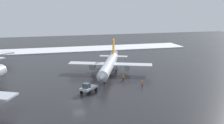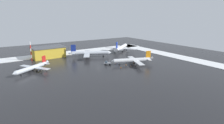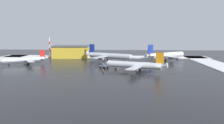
{
  "view_description": "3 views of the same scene",
  "coord_description": "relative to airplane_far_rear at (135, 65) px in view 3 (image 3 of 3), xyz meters",
  "views": [
    {
      "loc": [
        57.07,
        -7.39,
        21.23
      ],
      "look_at": [
        -13.28,
        10.87,
        5.42
      ],
      "focal_mm": 45.0,
      "sensor_mm": 36.0,
      "label": 1
    },
    {
      "loc": [
        55.65,
        101.3,
        32.24
      ],
      "look_at": [
        -5.44,
        9.18,
        3.28
      ],
      "focal_mm": 28.0,
      "sensor_mm": 36.0,
      "label": 2
    },
    {
      "loc": [
        -16.31,
        110.72,
        17.19
      ],
      "look_at": [
        -9.98,
        5.59,
        3.46
      ],
      "focal_mm": 35.0,
      "sensor_mm": 36.0,
      "label": 3
    }
  ],
  "objects": [
    {
      "name": "airplane_parked_portside",
      "position": [
        14.87,
        -36.72,
        0.42
      ],
      "size": [
        32.11,
        27.37,
        10.32
      ],
      "rotation": [
        0.0,
        0.0,
        2.66
      ],
      "color": "silver",
      "rests_on": "ground_plane"
    },
    {
      "name": "ground_crew_beside_wing",
      "position": [
        13.99,
        5.1,
        -2.02
      ],
      "size": [
        0.36,
        0.36,
        1.71
      ],
      "rotation": [
        0.0,
        0.0,
        0.96
      ],
      "color": "black",
      "rests_on": "ground_plane"
    },
    {
      "name": "ground_crew_mid_apron",
      "position": [
        7.6,
        1.96,
        -2.02
      ],
      "size": [
        0.36,
        0.36,
        1.71
      ],
      "rotation": [
        0.0,
        0.0,
        3.49
      ],
      "color": "black",
      "rests_on": "ground_plane"
    },
    {
      "name": "cargo_hangar",
      "position": [
        43.05,
        -54.14,
        1.45
      ],
      "size": [
        25.81,
        16.39,
        8.8
      ],
      "rotation": [
        0.0,
        0.0,
        0.06
      ],
      "color": "gold",
      "rests_on": "ground_plane"
    },
    {
      "name": "airplane_distant_tail",
      "position": [
        -21.3,
        -42.62,
        0.48
      ],
      "size": [
        30.1,
        26.25,
        10.48
      ],
      "rotation": [
        0.0,
        0.0,
        3.78
      ],
      "color": "white",
      "rests_on": "ground_plane"
    },
    {
      "name": "snow_bank_far",
      "position": [
        20.88,
        -62.01,
        -2.86
      ],
      "size": [
        152.0,
        16.0,
        0.26
      ],
      "primitive_type": "cube",
      "color": "white",
      "rests_on": "ground_plane"
    },
    {
      "name": "traffic_cone_mid_line",
      "position": [
        0.58,
        -6.24,
        -2.71
      ],
      "size": [
        0.36,
        0.36,
        0.55
      ],
      "primitive_type": "cone",
      "color": "orange",
      "rests_on": "ground_plane"
    },
    {
      "name": "airplane_foreground_jet",
      "position": [
        60.98,
        -20.26,
        -0.4
      ],
      "size": [
        23.14,
        19.88,
        7.82
      ],
      "rotation": [
        0.0,
        0.0,
        0.59
      ],
      "color": "silver",
      "rests_on": "ground_plane"
    },
    {
      "name": "airplane_far_rear",
      "position": [
        0.0,
        0.0,
        0.0
      ],
      "size": [
        29.22,
        24.72,
        9.04
      ],
      "rotation": [
        0.0,
        0.0,
        5.91
      ],
      "color": "silver",
      "rests_on": "ground_plane"
    },
    {
      "name": "traffic_cone_near_nose",
      "position": [
        4.45,
        3.31,
        -2.71
      ],
      "size": [
        0.36,
        0.36,
        0.55
      ],
      "primitive_type": "cone",
      "color": "orange",
      "rests_on": "ground_plane"
    },
    {
      "name": "traffic_cone_wingtip_side",
      "position": [
        9.17,
        -7.52,
        -2.71
      ],
      "size": [
        0.36,
        0.36,
        0.55
      ],
      "primitive_type": "cone",
      "color": "orange",
      "rests_on": "ground_plane"
    },
    {
      "name": "ground_crew_near_tug",
      "position": [
        -0.59,
        0.42,
        -2.02
      ],
      "size": [
        0.36,
        0.36,
        1.71
      ],
      "rotation": [
        0.0,
        0.0,
        3.83
      ],
      "color": "black",
      "rests_on": "ground_plane"
    },
    {
      "name": "antenna_mast",
      "position": [
        56.6,
        -48.83,
        4.18
      ],
      "size": [
        0.7,
        0.7,
        14.33
      ],
      "color": "red",
      "rests_on": "ground_plane"
    },
    {
      "name": "ground_plane",
      "position": [
        20.88,
        -12.01,
        -2.99
      ],
      "size": [
        240.0,
        240.0,
        0.0
      ],
      "primitive_type": "plane",
      "color": "#232326"
    },
    {
      "name": "pushback_tug",
      "position": [
        15.27,
        -8.96,
        -1.7
      ],
      "size": [
        4.84,
        4.77,
        2.5
      ],
      "rotation": [
        0.0,
        0.0,
        5.52
      ],
      "color": "silver",
      "rests_on": "ground_plane"
    }
  ]
}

